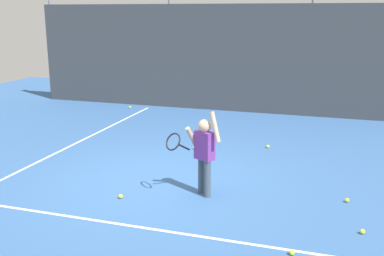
{
  "coord_description": "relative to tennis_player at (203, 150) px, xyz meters",
  "views": [
    {
      "loc": [
        2.77,
        -6.75,
        2.78
      ],
      "look_at": [
        0.45,
        0.43,
        0.85
      ],
      "focal_mm": 42.84,
      "sensor_mm": 36.0,
      "label": 1
    }
  ],
  "objects": [
    {
      "name": "tennis_ball_7",
      "position": [
        -1.16,
        -0.53,
        -0.69
      ],
      "size": [
        0.07,
        0.07,
        0.07
      ],
      "primitive_type": "sphere",
      "color": "#CCE033",
      "rests_on": "ground"
    },
    {
      "name": "tennis_ball_2",
      "position": [
        1.52,
        -1.44,
        -0.69
      ],
      "size": [
        0.07,
        0.07,
        0.07
      ],
      "primitive_type": "sphere",
      "color": "#CCE033",
      "rests_on": "ground"
    },
    {
      "name": "fence_post_1",
      "position": [
        -2.87,
        6.26,
        0.84
      ],
      "size": [
        0.09,
        0.09,
        3.13
      ],
      "primitive_type": "cylinder",
      "color": "slate",
      "rests_on": "ground"
    },
    {
      "name": "fence_post_2",
      "position": [
        1.11,
        6.26,
        0.84
      ],
      "size": [
        0.09,
        0.09,
        3.13
      ],
      "primitive_type": "cylinder",
      "color": "slate",
      "rests_on": "ground"
    },
    {
      "name": "court_line_baseline",
      "position": [
        -0.88,
        -1.33,
        -0.72
      ],
      "size": [
        9.0,
        0.05,
        0.0
      ],
      "primitive_type": "cube",
      "color": "white",
      "rests_on": "ground"
    },
    {
      "name": "tennis_ball_1",
      "position": [
        -3.91,
        5.62,
        -0.69
      ],
      "size": [
        0.07,
        0.07,
        0.07
      ],
      "primitive_type": "sphere",
      "color": "#CCE033",
      "rests_on": "ground"
    },
    {
      "name": "tennis_ball_3",
      "position": [
        0.58,
        2.82,
        -0.69
      ],
      "size": [
        0.07,
        0.07,
        0.07
      ],
      "primitive_type": "sphere",
      "color": "#CCE033",
      "rests_on": "ground"
    },
    {
      "name": "fence_post_0",
      "position": [
        -6.85,
        6.26,
        0.84
      ],
      "size": [
        0.09,
        0.09,
        3.13
      ],
      "primitive_type": "cylinder",
      "color": "slate",
      "rests_on": "ground"
    },
    {
      "name": "tennis_ball_5",
      "position": [
        2.32,
        -0.62,
        -0.69
      ],
      "size": [
        0.07,
        0.07,
        0.07
      ],
      "primitive_type": "sphere",
      "color": "#CCE033",
      "rests_on": "ground"
    },
    {
      "name": "tennis_ball_4",
      "position": [
        -0.86,
        2.27,
        -0.69
      ],
      "size": [
        0.07,
        0.07,
        0.07
      ],
      "primitive_type": "sphere",
      "color": "#CCE033",
      "rests_on": "ground"
    },
    {
      "name": "tennis_ball_6",
      "position": [
        2.14,
        0.37,
        -0.69
      ],
      "size": [
        0.07,
        0.07,
        0.07
      ],
      "primitive_type": "sphere",
      "color": "#CCE033",
      "rests_on": "ground"
    },
    {
      "name": "ground_plane",
      "position": [
        -0.88,
        0.35,
        -0.73
      ],
      "size": [
        20.0,
        20.0,
        0.0
      ],
      "primitive_type": "plane",
      "color": "#335B93"
    },
    {
      "name": "court_line_sideline",
      "position": [
        -3.44,
        1.35,
        -0.72
      ],
      "size": [
        0.05,
        9.0,
        0.0
      ],
      "primitive_type": "cube",
      "color": "white",
      "rests_on": "ground"
    },
    {
      "name": "back_fence_windscreen",
      "position": [
        -0.88,
        6.2,
        0.76
      ],
      "size": [
        12.24,
        0.08,
        2.98
      ],
      "primitive_type": "cube",
      "color": "#383D42",
      "rests_on": "ground"
    },
    {
      "name": "tennis_player",
      "position": [
        0.0,
        0.0,
        0.0
      ],
      "size": [
        0.88,
        0.55,
        1.35
      ],
      "rotation": [
        0.0,
        0.0,
        -0.48
      ],
      "color": "#3F4C59",
      "rests_on": "ground"
    }
  ]
}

